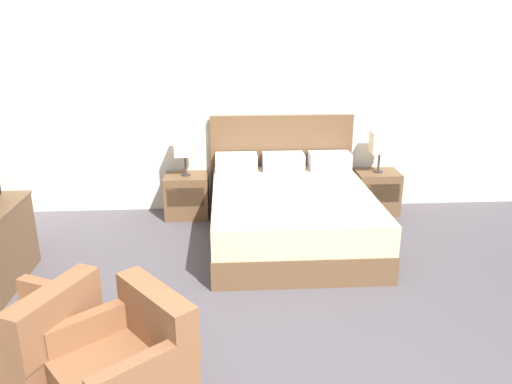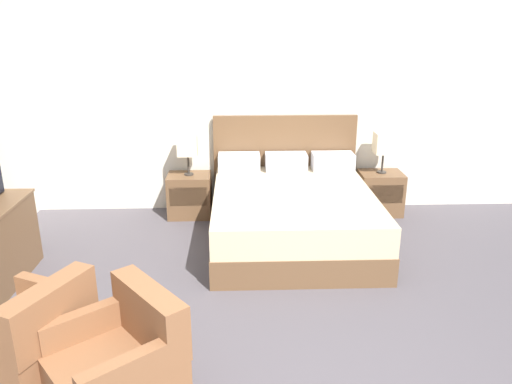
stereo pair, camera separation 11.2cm
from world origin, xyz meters
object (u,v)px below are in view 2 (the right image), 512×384
at_px(table_lamp_left, 187,145).
at_px(armchair_by_window, 29,344).
at_px(bed, 292,212).
at_px(nightstand_right, 380,193).
at_px(armchair_companion, 120,370).
at_px(nightstand_left, 190,195).
at_px(table_lamp_right, 384,144).

xyz_separation_m(table_lamp_left, armchair_by_window, (-0.78, -2.97, -0.60)).
distance_m(bed, nightstand_right, 1.39).
xyz_separation_m(nightstand_right, armchair_companion, (-2.48, -3.24, 0.02)).
bearing_deg(armchair_companion, nightstand_left, 87.65).
distance_m(nightstand_left, nightstand_right, 2.35).
xyz_separation_m(bed, table_lamp_left, (-1.17, 0.75, 0.57)).
bearing_deg(nightstand_right, nightstand_left, 180.00).
height_order(nightstand_left, nightstand_right, same).
distance_m(table_lamp_right, armchair_by_window, 4.35).
relative_size(nightstand_left, armchair_by_window, 0.57).
height_order(nightstand_left, table_lamp_left, table_lamp_left).
bearing_deg(table_lamp_right, nightstand_right, -90.00).
relative_size(nightstand_left, table_lamp_left, 1.05).
bearing_deg(bed, armchair_by_window, -131.31).
distance_m(nightstand_left, table_lamp_right, 2.43).
xyz_separation_m(nightstand_left, table_lamp_right, (2.35, 0.00, 0.63)).
height_order(nightstand_left, table_lamp_right, table_lamp_right).
bearing_deg(bed, nightstand_left, 147.34).
distance_m(bed, table_lamp_right, 1.51).
relative_size(nightstand_left, table_lamp_right, 1.05).
bearing_deg(table_lamp_right, bed, -147.29).
bearing_deg(bed, table_lamp_right, 32.71).
relative_size(armchair_by_window, armchair_companion, 0.95).
bearing_deg(table_lamp_right, armchair_companion, -127.38).
xyz_separation_m(armchair_by_window, armchair_companion, (0.64, -0.27, 0.00)).
height_order(bed, table_lamp_left, bed).
xyz_separation_m(bed, nightstand_right, (1.17, 0.75, -0.05)).
height_order(bed, nightstand_right, bed).
relative_size(bed, armchair_by_window, 2.26).
distance_m(nightstand_left, armchair_companion, 3.25).
relative_size(nightstand_left, armchair_companion, 0.54).
relative_size(bed, nightstand_right, 3.97).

